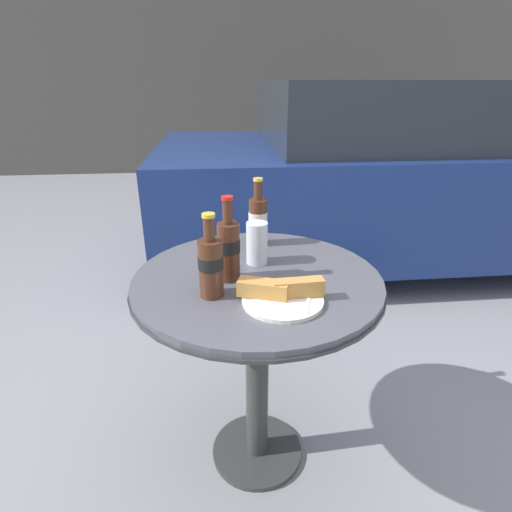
% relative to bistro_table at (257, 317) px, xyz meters
% --- Properties ---
extents(ground_plane, '(30.00, 30.00, 0.00)m').
position_rel_bistro_table_xyz_m(ground_plane, '(0.00, 0.00, -0.61)').
color(ground_plane, gray).
extents(building_facade, '(16.00, 0.24, 4.50)m').
position_rel_bistro_table_xyz_m(building_facade, '(0.00, 5.48, 1.64)').
color(building_facade, '#5B5651').
rests_on(building_facade, ground_plane).
extents(bistro_table, '(0.79, 0.79, 0.77)m').
position_rel_bistro_table_xyz_m(bistro_table, '(0.00, 0.00, 0.00)').
color(bistro_table, '#333333').
rests_on(bistro_table, ground_plane).
extents(cola_bottle_left, '(0.07, 0.07, 0.24)m').
position_rel_bistro_table_xyz_m(cola_bottle_left, '(-0.14, -0.11, 0.25)').
color(cola_bottle_left, '#4C2819').
rests_on(cola_bottle_left, bistro_table).
extents(cola_bottle_right, '(0.07, 0.07, 0.26)m').
position_rel_bistro_table_xyz_m(cola_bottle_right, '(-0.09, -0.01, 0.25)').
color(cola_bottle_right, '#4C2819').
rests_on(cola_bottle_right, bistro_table).
extents(cola_bottle_center, '(0.07, 0.07, 0.25)m').
position_rel_bistro_table_xyz_m(cola_bottle_center, '(0.03, 0.27, 0.25)').
color(cola_bottle_center, '#4C2819').
rests_on(cola_bottle_center, bistro_table).
extents(drinking_glass, '(0.07, 0.07, 0.14)m').
position_rel_bistro_table_xyz_m(drinking_glass, '(0.01, 0.10, 0.22)').
color(drinking_glass, '#C68923').
rests_on(drinking_glass, bistro_table).
extents(lunch_plate_near, '(0.24, 0.22, 0.06)m').
position_rel_bistro_table_xyz_m(lunch_plate_near, '(0.05, -0.16, 0.17)').
color(lunch_plate_near, silver).
rests_on(lunch_plate_near, bistro_table).
extents(parked_car, '(3.84, 1.76, 1.33)m').
position_rel_bistro_table_xyz_m(parked_car, '(1.36, 1.89, 0.03)').
color(parked_car, navy).
rests_on(parked_car, ground_plane).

